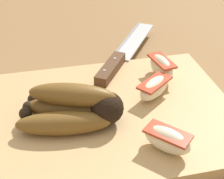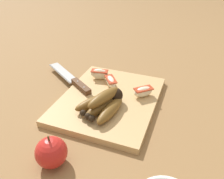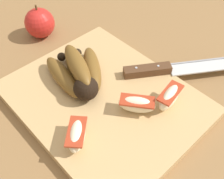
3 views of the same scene
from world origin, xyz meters
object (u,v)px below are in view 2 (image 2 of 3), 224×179
object	(u,v)px
chefs_knife	(74,81)
apple_wedge_near	(111,82)
whole_apple	(51,152)
apple_wedge_far	(143,92)
banana_bunch	(104,103)
apple_wedge_middle	(100,74)

from	to	relation	value
chefs_knife	apple_wedge_near	distance (m)	0.13
chefs_knife	apple_wedge_near	size ratio (longest dim) A/B	3.53
chefs_knife	whole_apple	xyz separation A→B (m)	(0.32, 0.11, 0.01)
apple_wedge_far	whole_apple	xyz separation A→B (m)	(0.32, -0.13, -0.00)
banana_bunch	apple_wedge_middle	bearing A→B (deg)	-152.58
apple_wedge_middle	whole_apple	world-z (taller)	whole_apple
apple_wedge_middle	whole_apple	size ratio (longest dim) A/B	0.80
banana_bunch	apple_wedge_far	size ratio (longest dim) A/B	2.34
apple_wedge_near	apple_wedge_far	distance (m)	0.12
apple_wedge_far	whole_apple	world-z (taller)	whole_apple
apple_wedge_far	whole_apple	distance (m)	0.35
banana_bunch	whole_apple	distance (m)	0.21
chefs_knife	apple_wedge_far	world-z (taller)	apple_wedge_far
chefs_knife	apple_wedge_near	xyz separation A→B (m)	(-0.03, 0.13, 0.01)
apple_wedge_near	whole_apple	bearing A→B (deg)	-2.21
banana_bunch	whole_apple	bearing A→B (deg)	-11.67
chefs_knife	apple_wedge_far	xyz separation A→B (m)	(-0.00, 0.25, 0.01)
chefs_knife	whole_apple	size ratio (longest dim) A/B	2.92
chefs_knife	whole_apple	world-z (taller)	whole_apple
chefs_knife	apple_wedge_middle	bearing A→B (deg)	127.50
apple_wedge_far	chefs_knife	bearing A→B (deg)	-89.47
apple_wedge_middle	apple_wedge_far	size ratio (longest dim) A/B	1.03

